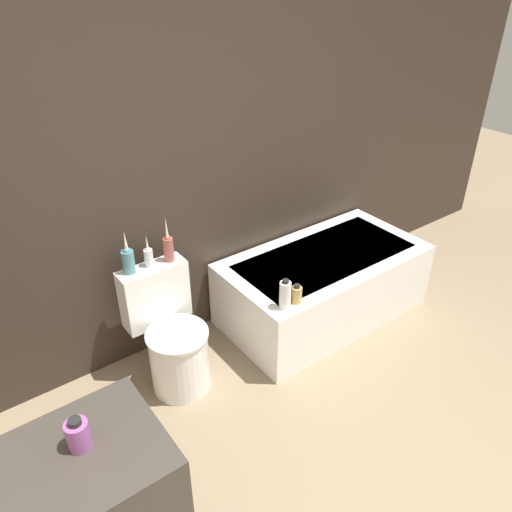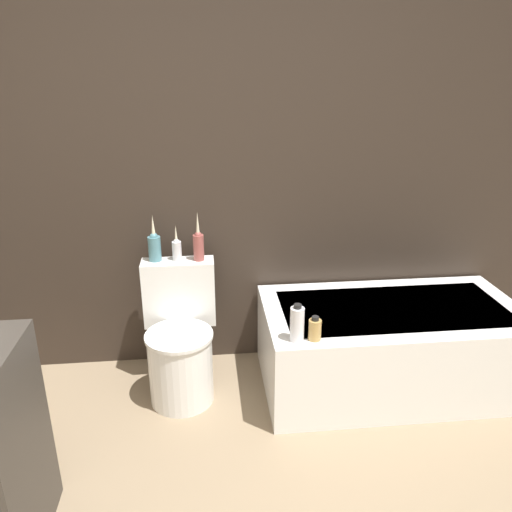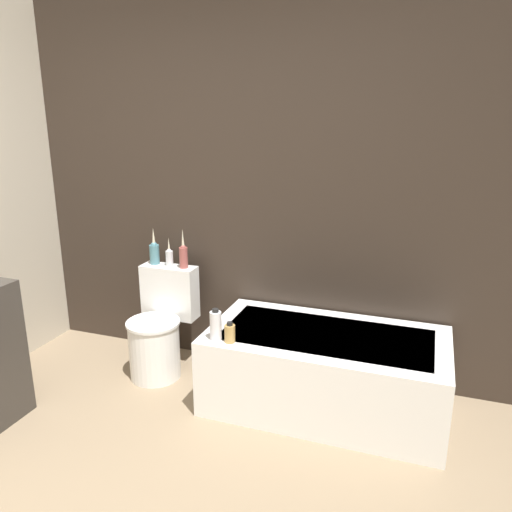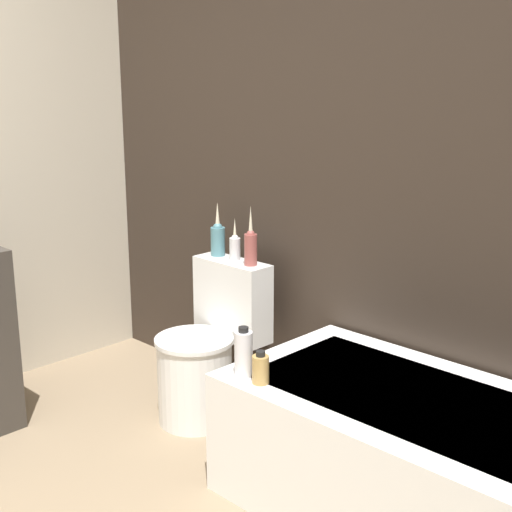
{
  "view_description": "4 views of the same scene",
  "coord_description": "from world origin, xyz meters",
  "px_view_note": "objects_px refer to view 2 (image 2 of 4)",
  "views": [
    {
      "loc": [
        -1.38,
        -0.51,
        2.32
      ],
      "look_at": [
        0.09,
        1.47,
        0.81
      ],
      "focal_mm": 35.0,
      "sensor_mm": 36.0,
      "label": 1
    },
    {
      "loc": [
        -0.24,
        -0.83,
        1.77
      ],
      "look_at": [
        -0.0,
        1.43,
        0.91
      ],
      "focal_mm": 35.0,
      "sensor_mm": 36.0,
      "label": 2
    },
    {
      "loc": [
        1.33,
        -1.19,
        1.81
      ],
      "look_at": [
        0.36,
        1.54,
        0.97
      ],
      "focal_mm": 35.0,
      "sensor_mm": 36.0,
      "label": 3
    },
    {
      "loc": [
        1.99,
        -0.46,
        1.62
      ],
      "look_at": [
        0.16,
        1.41,
        0.95
      ],
      "focal_mm": 50.0,
      "sensor_mm": 36.0,
      "label": 4
    }
  ],
  "objects_px": {
    "vase_silver": "(177,248)",
    "shampoo_bottle_tall": "(297,324)",
    "vase_gold": "(154,245)",
    "shampoo_bottle_short": "(315,329)",
    "toilet": "(180,343)",
    "bathtub": "(389,345)",
    "vase_bronze": "(198,244)"
  },
  "relations": [
    {
      "from": "vase_gold",
      "to": "vase_silver",
      "type": "xyz_separation_m",
      "value": [
        0.12,
        -0.0,
        -0.02
      ]
    },
    {
      "from": "bathtub",
      "to": "vase_bronze",
      "type": "relative_size",
      "value": 5.16
    },
    {
      "from": "vase_gold",
      "to": "shampoo_bottle_tall",
      "type": "relative_size",
      "value": 1.35
    },
    {
      "from": "bathtub",
      "to": "shampoo_bottle_short",
      "type": "relative_size",
      "value": 11.44
    },
    {
      "from": "vase_gold",
      "to": "toilet",
      "type": "bearing_deg",
      "value": -57.81
    },
    {
      "from": "vase_bronze",
      "to": "shampoo_bottle_tall",
      "type": "relative_size",
      "value": 1.43
    },
    {
      "from": "vase_gold",
      "to": "vase_bronze",
      "type": "height_order",
      "value": "vase_bronze"
    },
    {
      "from": "toilet",
      "to": "vase_silver",
      "type": "bearing_deg",
      "value": 90.0
    },
    {
      "from": "bathtub",
      "to": "shampoo_bottle_short",
      "type": "height_order",
      "value": "shampoo_bottle_short"
    },
    {
      "from": "toilet",
      "to": "vase_silver",
      "type": "xyz_separation_m",
      "value": [
        0.0,
        0.19,
        0.5
      ]
    },
    {
      "from": "bathtub",
      "to": "toilet",
      "type": "height_order",
      "value": "toilet"
    },
    {
      "from": "bathtub",
      "to": "shampoo_bottle_tall",
      "type": "relative_size",
      "value": 7.36
    },
    {
      "from": "toilet",
      "to": "shampoo_bottle_short",
      "type": "bearing_deg",
      "value": -26.45
    },
    {
      "from": "vase_gold",
      "to": "vase_silver",
      "type": "distance_m",
      "value": 0.12
    },
    {
      "from": "vase_gold",
      "to": "shampoo_bottle_short",
      "type": "distance_m",
      "value": 1.01
    },
    {
      "from": "bathtub",
      "to": "vase_silver",
      "type": "bearing_deg",
      "value": 168.82
    },
    {
      "from": "toilet",
      "to": "vase_gold",
      "type": "bearing_deg",
      "value": 122.19
    },
    {
      "from": "vase_silver",
      "to": "shampoo_bottle_tall",
      "type": "xyz_separation_m",
      "value": [
        0.6,
        -0.53,
        -0.23
      ]
    },
    {
      "from": "vase_silver",
      "to": "toilet",
      "type": "bearing_deg",
      "value": -90.0
    },
    {
      "from": "vase_bronze",
      "to": "toilet",
      "type": "bearing_deg",
      "value": -124.81
    },
    {
      "from": "toilet",
      "to": "vase_gold",
      "type": "distance_m",
      "value": 0.57
    },
    {
      "from": "vase_silver",
      "to": "shampoo_bottle_tall",
      "type": "distance_m",
      "value": 0.83
    },
    {
      "from": "vase_bronze",
      "to": "shampoo_bottle_short",
      "type": "distance_m",
      "value": 0.82
    },
    {
      "from": "bathtub",
      "to": "shampoo_bottle_short",
      "type": "distance_m",
      "value": 0.67
    },
    {
      "from": "toilet",
      "to": "vase_gold",
      "type": "xyz_separation_m",
      "value": [
        -0.12,
        0.2,
        0.52
      ]
    },
    {
      "from": "toilet",
      "to": "vase_bronze",
      "type": "xyz_separation_m",
      "value": [
        0.12,
        0.18,
        0.52
      ]
    },
    {
      "from": "shampoo_bottle_tall",
      "to": "shampoo_bottle_short",
      "type": "distance_m",
      "value": 0.1
    },
    {
      "from": "bathtub",
      "to": "toilet",
      "type": "distance_m",
      "value": 1.21
    },
    {
      "from": "shampoo_bottle_short",
      "to": "shampoo_bottle_tall",
      "type": "bearing_deg",
      "value": 179.47
    },
    {
      "from": "vase_silver",
      "to": "shampoo_bottle_short",
      "type": "relative_size",
      "value": 1.61
    },
    {
      "from": "toilet",
      "to": "shampoo_bottle_short",
      "type": "relative_size",
      "value": 5.83
    },
    {
      "from": "toilet",
      "to": "vase_gold",
      "type": "height_order",
      "value": "vase_gold"
    }
  ]
}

